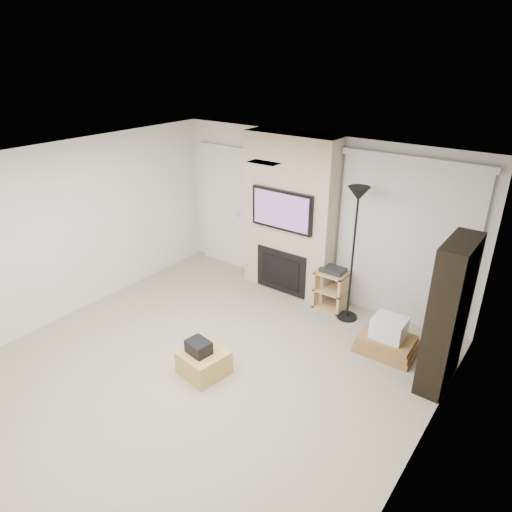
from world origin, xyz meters
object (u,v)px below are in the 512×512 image
Objects in this scene: ottoman at (204,362)px; av_stand at (332,287)px; floor_lamp at (356,217)px; bookshelf at (448,315)px; box_stack at (387,339)px.

ottoman is 2.36m from av_stand.
floor_lamp is at bearing -20.54° from av_stand.
bookshelf is at bearing -23.22° from floor_lamp.
ottoman is at bearing -132.79° from box_stack.
floor_lamp is 1.63m from box_stack.
floor_lamp reaches higher than bookshelf.
bookshelf is at bearing 33.86° from ottoman.
floor_lamp reaches higher than av_stand.
box_stack is at bearing -26.78° from av_stand.
av_stand is 2.04m from bookshelf.
ottoman is 2.87m from bookshelf.
box_stack is (0.78, -0.44, -1.37)m from floor_lamp.
bookshelf is (2.30, 1.55, 0.75)m from ottoman.
av_stand is at bearing 157.28° from bookshelf.
ottoman is 0.76× the size of av_stand.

